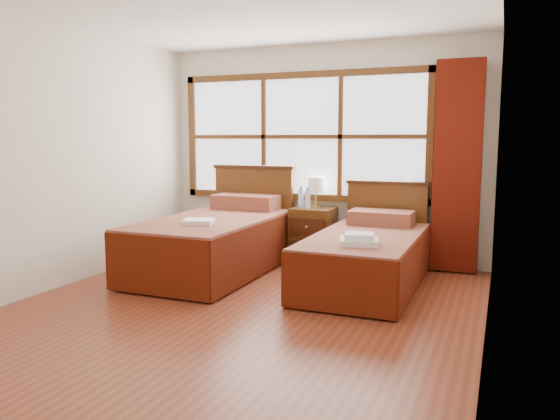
% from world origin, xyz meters
% --- Properties ---
extents(floor, '(4.50, 4.50, 0.00)m').
position_xyz_m(floor, '(0.00, 0.00, 0.00)').
color(floor, brown).
rests_on(floor, ground).
extents(ceiling, '(4.50, 4.50, 0.00)m').
position_xyz_m(ceiling, '(0.00, 0.00, 2.60)').
color(ceiling, white).
rests_on(ceiling, wall_back).
extents(wall_back, '(4.00, 0.00, 4.00)m').
position_xyz_m(wall_back, '(0.00, 2.25, 1.30)').
color(wall_back, silver).
rests_on(wall_back, floor).
extents(wall_left, '(0.00, 4.50, 4.50)m').
position_xyz_m(wall_left, '(-2.00, 0.00, 1.30)').
color(wall_left, silver).
rests_on(wall_left, floor).
extents(wall_right, '(0.00, 4.50, 4.50)m').
position_xyz_m(wall_right, '(2.00, 0.00, 1.30)').
color(wall_right, silver).
rests_on(wall_right, floor).
extents(window, '(3.16, 0.06, 1.56)m').
position_xyz_m(window, '(-0.25, 2.21, 1.50)').
color(window, white).
rests_on(window, wall_back).
extents(curtain, '(0.50, 0.16, 2.30)m').
position_xyz_m(curtain, '(1.60, 2.11, 1.17)').
color(curtain, '#5D1409').
rests_on(curtain, wall_back).
extents(bed_left, '(1.17, 2.27, 1.14)m').
position_xyz_m(bed_left, '(-0.87, 1.20, 0.35)').
color(bed_left, '#381B0B').
rests_on(bed_left, floor).
extents(bed_right, '(1.02, 2.04, 0.99)m').
position_xyz_m(bed_right, '(0.84, 1.20, 0.30)').
color(bed_right, '#381B0B').
rests_on(bed_right, floor).
extents(nightstand, '(0.49, 0.48, 0.66)m').
position_xyz_m(nightstand, '(-0.01, 1.99, 0.33)').
color(nightstand, '#522D11').
rests_on(nightstand, floor).
extents(towels_left, '(0.36, 0.34, 0.05)m').
position_xyz_m(towels_left, '(-0.81, 0.67, 0.63)').
color(towels_left, white).
rests_on(towels_left, bed_left).
extents(towels_right, '(0.41, 0.37, 0.10)m').
position_xyz_m(towels_right, '(0.89, 0.62, 0.57)').
color(towels_right, white).
rests_on(towels_right, bed_right).
extents(lamp, '(0.19, 0.19, 0.36)m').
position_xyz_m(lamp, '(-0.00, 2.04, 0.91)').
color(lamp, gold).
rests_on(lamp, nightstand).
extents(bottle_near, '(0.07, 0.07, 0.25)m').
position_xyz_m(bottle_near, '(-0.17, 2.00, 0.77)').
color(bottle_near, '#C2E5FA').
rests_on(bottle_near, nightstand).
extents(bottle_far, '(0.07, 0.07, 0.25)m').
position_xyz_m(bottle_far, '(-0.06, 1.93, 0.77)').
color(bottle_far, '#C2E5FA').
rests_on(bottle_far, nightstand).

